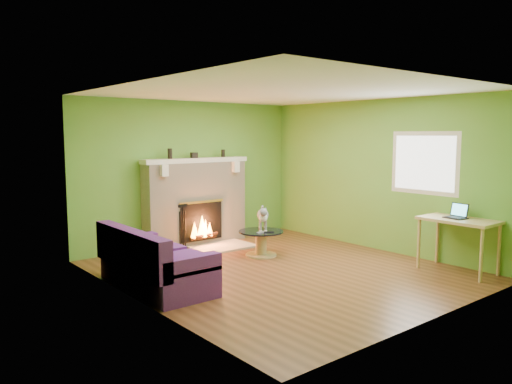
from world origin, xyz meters
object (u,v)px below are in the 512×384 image
Objects in this scene: sofa at (153,264)px; coffee_table at (261,241)px; cat at (263,218)px; desk at (459,225)px.

coffee_table is (2.21, 0.45, -0.07)m from sofa.
coffee_table is at bearing -110.03° from cat.
coffee_table is 0.40m from cat.
cat is (0.08, 0.05, 0.38)m from coffee_table.
coffee_table is 3.06m from desk.
desk is at bearing -58.11° from coffee_table.
sofa is 2.37m from cat.
coffee_table is at bearing 11.39° from sofa.
sofa is 1.69× the size of desk.
cat reaches higher than sofa.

